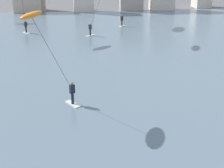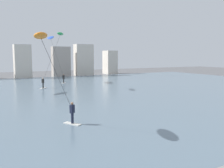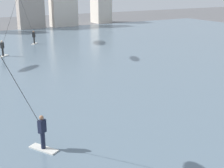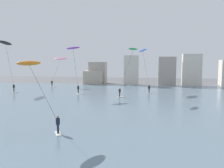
% 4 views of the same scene
% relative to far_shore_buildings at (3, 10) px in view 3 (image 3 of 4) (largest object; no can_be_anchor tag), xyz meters
% --- Properties ---
extents(water_bay, '(84.00, 52.00, 0.10)m').
position_rel_far_shore_buildings_xyz_m(water_bay, '(-2.56, -27.35, -3.19)').
color(water_bay, slate).
rests_on(water_bay, ground).
extents(far_shore_buildings, '(37.51, 5.42, 7.87)m').
position_rel_far_shore_buildings_xyz_m(far_shore_buildings, '(0.00, 0.00, 0.00)').
color(far_shore_buildings, '#B7A893').
rests_on(far_shore_buildings, ground).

